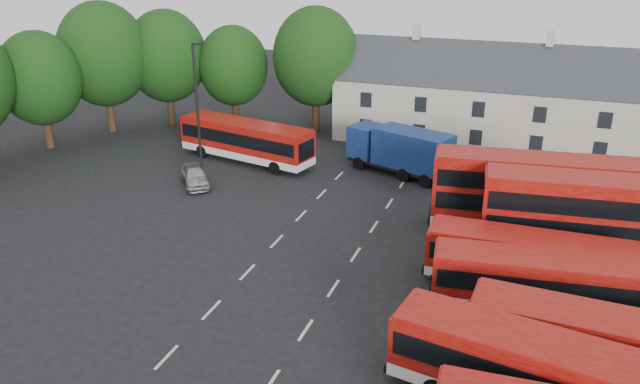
{
  "coord_description": "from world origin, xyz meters",
  "views": [
    {
      "loc": [
        14.06,
        -24.88,
        17.04
      ],
      "look_at": [
        1.6,
        9.29,
        2.2
      ],
      "focal_mm": 35.0,
      "sensor_mm": 36.0,
      "label": 1
    }
  ],
  "objects": [
    {
      "name": "ground",
      "position": [
        0.0,
        0.0,
        0.0
      ],
      "size": [
        140.0,
        140.0,
        0.0
      ],
      "primitive_type": "plane",
      "color": "black",
      "rests_on": "ground"
    },
    {
      "name": "lane_markings",
      "position": [
        2.5,
        2.0,
        0.01
      ],
      "size": [
        5.15,
        33.8,
        0.01
      ],
      "color": "beige",
      "rests_on": "ground"
    },
    {
      "name": "treeline",
      "position": [
        -20.74,
        19.36,
        6.68
      ],
      "size": [
        29.92,
        32.59,
        12.01
      ],
      "color": "black",
      "rests_on": "ground"
    },
    {
      "name": "terrace_houses",
      "position": [
        14.0,
        30.0,
        3.86
      ],
      "size": [
        35.7,
        7.13,
        10.06
      ],
      "color": "beige",
      "rests_on": "ground"
    },
    {
      "name": "bus_row_b",
      "position": [
        15.45,
        -4.1,
        1.98
      ],
      "size": [
        11.92,
        4.53,
        3.29
      ],
      "rotation": [
        0.0,
        0.0,
        -0.17
      ],
      "color": "silver",
      "rests_on": "ground"
    },
    {
      "name": "bus_row_c",
      "position": [
        17.92,
        -1.32,
        1.9
      ],
      "size": [
        11.29,
        3.17,
        3.16
      ],
      "rotation": [
        0.0,
        0.0,
        -0.05
      ],
      "color": "silver",
      "rests_on": "ground"
    },
    {
      "name": "bus_row_d",
      "position": [
        15.38,
        3.29,
        1.83
      ],
      "size": [
        11.01,
        3.79,
        3.05
      ],
      "rotation": [
        0.0,
        0.0,
        0.13
      ],
      "color": "silver",
      "rests_on": "ground"
    },
    {
      "name": "bus_row_e",
      "position": [
        14.66,
        5.5,
        1.82
      ],
      "size": [
        10.77,
        2.66,
        3.03
      ],
      "rotation": [
        0.0,
        0.0,
        0.02
      ],
      "color": "silver",
      "rests_on": "ground"
    },
    {
      "name": "bus_dd_south",
      "position": [
        17.56,
        9.99,
        2.83
      ],
      "size": [
        12.34,
        4.13,
        4.96
      ],
      "rotation": [
        0.0,
        0.0,
        0.12
      ],
      "color": "silver",
      "rests_on": "ground"
    },
    {
      "name": "bus_dd_north",
      "position": [
        14.36,
        12.46,
        2.85
      ],
      "size": [
        12.47,
        4.26,
        5.01
      ],
      "rotation": [
        0.0,
        0.0,
        0.12
      ],
      "color": "silver",
      "rests_on": "ground"
    },
    {
      "name": "bus_north",
      "position": [
        -8.18,
        18.55,
        2.0
      ],
      "size": [
        12.06,
        5.1,
        3.33
      ],
      "rotation": [
        0.0,
        0.0,
        -0.21
      ],
      "color": "silver",
      "rests_on": "ground"
    },
    {
      "name": "box_truck",
      "position": [
        4.3,
        19.97,
        2.04
      ],
      "size": [
        8.7,
        5.26,
        3.64
      ],
      "rotation": [
        0.0,
        0.0,
        -0.35
      ],
      "color": "black",
      "rests_on": "ground"
    },
    {
      "name": "silver_car",
      "position": [
        -9.44,
        12.49,
        0.73
      ],
      "size": [
        4.03,
        4.44,
        1.46
      ],
      "primitive_type": "imported",
      "rotation": [
        0.0,
        0.0,
        0.67
      ],
      "color": "#ADAFB5",
      "rests_on": "ground"
    },
    {
      "name": "lamppost",
      "position": [
        -9.16,
        13.15,
        5.54
      ],
      "size": [
        0.72,
        0.39,
        10.37
      ],
      "rotation": [
        0.0,
        0.0,
        0.23
      ],
      "color": "black",
      "rests_on": "ground"
    }
  ]
}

